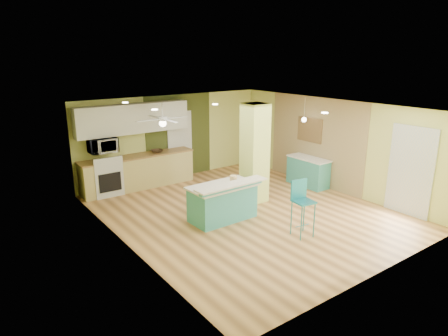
{
  "coord_description": "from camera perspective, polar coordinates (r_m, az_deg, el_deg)",
  "views": [
    {
      "loc": [
        -5.68,
        -6.88,
        3.65
      ],
      "look_at": [
        -0.37,
        0.4,
        1.07
      ],
      "focal_mm": 32.0,
      "sensor_mm": 36.0,
      "label": 1
    }
  ],
  "objects": [
    {
      "name": "fruit_bowl",
      "position": [
        11.52,
        -9.57,
        2.39
      ],
      "size": [
        0.38,
        0.38,
        0.08
      ],
      "primitive_type": "imported",
      "rotation": [
        0.0,
        0.0,
        -0.14
      ],
      "color": "#392617",
      "rests_on": "kitchen_run"
    },
    {
      "name": "ceiling_fan",
      "position": [
        10.11,
        -8.77,
        6.88
      ],
      "size": [
        1.41,
        1.41,
        0.61
      ],
      "color": "silver",
      "rests_on": "ceiling"
    },
    {
      "name": "wood_panel",
      "position": [
        11.7,
        12.86,
        3.76
      ],
      "size": [
        0.02,
        3.4,
        2.5
      ],
      "primitive_type": "cube",
      "color": "#8B744F",
      "rests_on": "floor"
    },
    {
      "name": "microwave",
      "position": [
        10.89,
        -16.93,
        3.11
      ],
      "size": [
        0.7,
        0.48,
        0.39
      ],
      "primitive_type": "imported",
      "color": "white",
      "rests_on": "wall_back"
    },
    {
      "name": "wall_decor",
      "position": [
        11.75,
        12.14,
        5.36
      ],
      "size": [
        0.03,
        0.9,
        0.7
      ],
      "primitive_type": "cube",
      "color": "brown",
      "rests_on": "wood_panel"
    },
    {
      "name": "wall_back",
      "position": [
        12.08,
        -7.29,
        4.41
      ],
      "size": [
        6.0,
        0.01,
        2.5
      ],
      "primitive_type": "cube",
      "color": "#CED471",
      "rests_on": "floor"
    },
    {
      "name": "floor",
      "position": [
        9.64,
        3.21,
        -6.3
      ],
      "size": [
        6.0,
        7.0,
        0.01
      ],
      "primitive_type": "cube",
      "color": "brown",
      "rests_on": "ground"
    },
    {
      "name": "wall_front",
      "position": [
        7.03,
        21.81,
        -5.18
      ],
      "size": [
        6.0,
        0.01,
        2.5
      ],
      "primitive_type": "cube",
      "color": "#CED471",
      "rests_on": "floor"
    },
    {
      "name": "interior_door",
      "position": [
        12.19,
        -6.33,
        3.35
      ],
      "size": [
        0.82,
        0.05,
        2.0
      ],
      "primitive_type": "cube",
      "color": "silver",
      "rests_on": "floor"
    },
    {
      "name": "bar_stool",
      "position": [
        8.34,
        11.0,
        -4.34
      ],
      "size": [
        0.44,
        0.44,
        1.18
      ],
      "rotation": [
        0.0,
        0.0,
        -0.14
      ],
      "color": "teal",
      "rests_on": "floor"
    },
    {
      "name": "pendant_lamp",
      "position": [
        11.43,
        11.36,
        6.81
      ],
      "size": [
        0.14,
        0.14,
        0.69
      ],
      "color": "white",
      "rests_on": "ceiling"
    },
    {
      "name": "stove",
      "position": [
        11.11,
        -16.54,
        -1.37
      ],
      "size": [
        0.76,
        0.66,
        1.08
      ],
      "color": "silver",
      "rests_on": "floor"
    },
    {
      "name": "side_counter",
      "position": [
        11.65,
        11.91,
        -0.5
      ],
      "size": [
        0.54,
        1.27,
        0.82
      ],
      "color": "teal",
      "rests_on": "floor"
    },
    {
      "name": "wall_left",
      "position": [
        7.76,
        -14.12,
        -2.52
      ],
      "size": [
        0.01,
        7.0,
        2.5
      ],
      "primitive_type": "cube",
      "color": "#CED471",
      "rests_on": "floor"
    },
    {
      "name": "ceiling",
      "position": [
        8.99,
        3.46,
        8.66
      ],
      "size": [
        6.0,
        7.0,
        0.01
      ],
      "primitive_type": "cube",
      "color": "white",
      "rests_on": "wall_back"
    },
    {
      "name": "canister",
      "position": [
        9.03,
        1.35,
        -1.66
      ],
      "size": [
        0.16,
        0.16,
        0.19
      ],
      "primitive_type": "cylinder",
      "color": "gold",
      "rests_on": "peninsula"
    },
    {
      "name": "wall_right",
      "position": [
        11.34,
        15.19,
        3.22
      ],
      "size": [
        0.01,
        7.0,
        2.5
      ],
      "primitive_type": "cube",
      "color": "#CED471",
      "rests_on": "floor"
    },
    {
      "name": "upper_cabinets",
      "position": [
        11.23,
        -12.8,
        6.9
      ],
      "size": [
        3.2,
        0.34,
        0.8
      ],
      "primitive_type": "cube",
      "color": "silver",
      "rests_on": "wall_back"
    },
    {
      "name": "column",
      "position": [
        10.01,
        4.4,
        2.09
      ],
      "size": [
        0.55,
        0.55,
        2.5
      ],
      "primitive_type": "cube",
      "color": "#D5E56A",
      "rests_on": "floor"
    },
    {
      "name": "olive_accent",
      "position": [
        12.16,
        -6.43,
        4.52
      ],
      "size": [
        2.2,
        0.02,
        2.5
      ],
      "primitive_type": "cube",
      "color": "#3D461C",
      "rests_on": "floor"
    },
    {
      "name": "peninsula",
      "position": [
        9.05,
        -0.16,
        -4.79
      ],
      "size": [
        1.77,
        0.97,
        0.94
      ],
      "rotation": [
        0.0,
        0.0,
        0.02
      ],
      "color": "teal",
      "rests_on": "floor"
    },
    {
      "name": "kitchen_run",
      "position": [
        11.44,
        -12.11,
        -0.49
      ],
      "size": [
        3.25,
        0.63,
        0.94
      ],
      "color": "tan",
      "rests_on": "floor"
    },
    {
      "name": "french_door",
      "position": [
        10.13,
        25.07,
        -0.42
      ],
      "size": [
        0.04,
        1.08,
        2.1
      ],
      "primitive_type": "cube",
      "color": "silver",
      "rests_on": "floor"
    }
  ]
}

